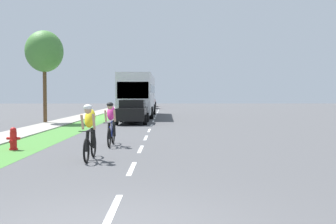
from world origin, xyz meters
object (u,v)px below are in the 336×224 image
at_px(cyclist_trailing, 111,123).
at_px(street_tree_near, 44,52).
at_px(cyclist_lead, 90,131).
at_px(pickup_red, 149,101).
at_px(bus_white, 138,93).
at_px(fire_hydrant_red, 13,139).
at_px(suv_maroon, 148,102).
at_px(sedan_black, 133,112).

xyz_separation_m(cyclist_trailing, street_tree_near, (-5.90, 11.46, 3.82)).
distance_m(cyclist_lead, pickup_red, 51.21).
height_order(cyclist_lead, pickup_red, pickup_red).
distance_m(bus_white, pickup_red, 28.64).
distance_m(fire_hydrant_red, suv_maroon, 39.85).
relative_size(sedan_black, street_tree_near, 0.72).
height_order(suv_maroon, street_tree_near, street_tree_near).
relative_size(cyclist_trailing, suv_maroon, 0.37).
xyz_separation_m(suv_maroon, pickup_red, (-0.23, 9.41, -0.12)).
bearing_deg(suv_maroon, fire_hydrant_red, -93.87).
distance_m(sedan_black, bus_white, 8.37).
bearing_deg(suv_maroon, cyclist_trailing, -89.38).
bearing_deg(fire_hydrant_red, bus_white, 82.35).
height_order(sedan_black, street_tree_near, street_tree_near).
relative_size(bus_white, street_tree_near, 1.93).
xyz_separation_m(cyclist_lead, suv_maroon, (-0.26, 41.80, 0.14)).
relative_size(suv_maroon, street_tree_near, 0.78).
distance_m(suv_maroon, pickup_red, 9.41).
distance_m(cyclist_trailing, street_tree_near, 13.44).
height_order(cyclist_trailing, pickup_red, pickup_red).
bearing_deg(suv_maroon, cyclist_lead, -89.65).
xyz_separation_m(fire_hydrant_red, bus_white, (2.76, 20.55, 1.61)).
bearing_deg(fire_hydrant_red, street_tree_near, 102.51).
height_order(fire_hydrant_red, cyclist_trailing, cyclist_trailing).
distance_m(sedan_black, suv_maroon, 27.49).
distance_m(cyclist_lead, street_tree_near, 16.16).
relative_size(cyclist_trailing, bus_white, 0.15).
bearing_deg(sedan_black, suv_maroon, 90.55).
bearing_deg(suv_maroon, pickup_red, 91.41).
xyz_separation_m(pickup_red, street_tree_near, (-5.24, -36.60, 3.81)).
height_order(cyclist_lead, bus_white, bus_white).
bearing_deg(pickup_red, cyclist_trailing, -89.22).
bearing_deg(pickup_red, cyclist_lead, -89.45).
bearing_deg(bus_white, pickup_red, 90.61).
distance_m(fire_hydrant_red, sedan_black, 12.63).
distance_m(bus_white, suv_maroon, 19.23).
distance_m(cyclist_trailing, pickup_red, 48.06).
height_order(fire_hydrant_red, suv_maroon, suv_maroon).
xyz_separation_m(fire_hydrant_red, street_tree_near, (-2.79, 12.57, 4.26)).
height_order(bus_white, street_tree_near, street_tree_near).
relative_size(cyclist_lead, pickup_red, 0.34).
relative_size(cyclist_lead, sedan_black, 0.40).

